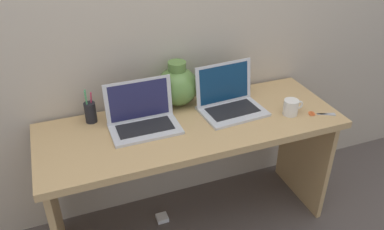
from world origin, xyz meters
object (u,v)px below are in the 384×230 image
Objects in this scene: coffee_mug at (291,107)px; green_vase at (177,85)px; laptop_right at (228,98)px; power_brick at (162,218)px; laptop_left at (142,115)px; pen_cup at (90,112)px; scissors at (317,114)px.

green_vase is at bearing 148.01° from coffee_mug.
laptop_right reaches higher than coffee_mug.
laptop_left is at bearing -167.51° from power_brick.
laptop_right reaches higher than laptop_left.
green_vase reaches higher than laptop_left.
power_brick is at bearing -19.79° from pen_cup.
laptop_right is 0.89m from power_brick.
green_vase is at bearing 3.01° from pen_cup.
green_vase is (-0.25, 0.16, 0.05)m from laptop_right.
pen_cup is at bearing -176.99° from green_vase.
green_vase is 0.50m from pen_cup.
power_brick is at bearing 163.61° from scissors.
power_brick is (-0.41, 0.01, -0.79)m from laptop_right.
power_brick is at bearing 178.02° from laptop_right.
laptop_left is at bearing -147.06° from green_vase.
coffee_mug is 0.83× the size of scissors.
laptop_left is 1.39× the size of green_vase.
coffee_mug is at bearing 158.03° from scissors.
laptop_right is 1.92× the size of pen_cup.
laptop_right reaches higher than scissors.
laptop_right is 0.35m from coffee_mug.
green_vase is 2.16× the size of coffee_mug.
laptop_left is 2.48× the size of scissors.
laptop_right is (0.50, 0.00, 0.00)m from laptop_left.
laptop_left reaches higher than scissors.
laptop_left is 0.96m from scissors.
laptop_left is 0.50m from laptop_right.
scissors is (1.17, -0.37, -0.06)m from pen_cup.
coffee_mug is 1.06m from power_brick.
green_vase is at bearing 32.94° from laptop_left.
pen_cup is at bearing 160.21° from power_brick.
pen_cup is 2.69× the size of power_brick.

